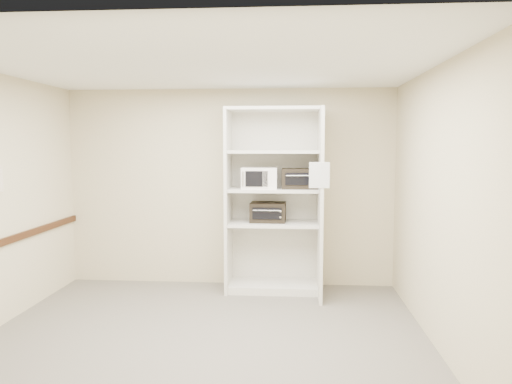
# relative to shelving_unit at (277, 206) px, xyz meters

# --- Properties ---
(floor) EXTENTS (4.50, 4.00, 0.01)m
(floor) POSITION_rel_shelving_unit_xyz_m (-0.67, -1.70, -1.13)
(floor) COLOR #5E5950
(floor) RESTS_ON ground
(ceiling) EXTENTS (4.50, 4.00, 0.01)m
(ceiling) POSITION_rel_shelving_unit_xyz_m (-0.67, -1.70, 1.57)
(ceiling) COLOR white
(wall_back) EXTENTS (4.50, 0.02, 2.70)m
(wall_back) POSITION_rel_shelving_unit_xyz_m (-0.67, 0.30, 0.22)
(wall_back) COLOR beige
(wall_back) RESTS_ON ground
(wall_front) EXTENTS (4.50, 0.02, 2.70)m
(wall_front) POSITION_rel_shelving_unit_xyz_m (-0.67, -3.70, 0.22)
(wall_front) COLOR beige
(wall_front) RESTS_ON ground
(wall_right) EXTENTS (0.02, 4.00, 2.70)m
(wall_right) POSITION_rel_shelving_unit_xyz_m (1.58, -1.70, 0.22)
(wall_right) COLOR beige
(wall_right) RESTS_ON ground
(shelving_unit) EXTENTS (1.24, 0.92, 2.42)m
(shelving_unit) POSITION_rel_shelving_unit_xyz_m (0.00, 0.00, 0.00)
(shelving_unit) COLOR silver
(shelving_unit) RESTS_ON floor
(microwave) EXTENTS (0.46, 0.35, 0.28)m
(microwave) POSITION_rel_shelving_unit_xyz_m (-0.23, -0.05, 0.38)
(microwave) COLOR white
(microwave) RESTS_ON shelving_unit
(toaster_oven_upper) EXTENTS (0.47, 0.36, 0.26)m
(toaster_oven_upper) POSITION_rel_shelving_unit_xyz_m (0.29, -0.01, 0.37)
(toaster_oven_upper) COLOR black
(toaster_oven_upper) RESTS_ON shelving_unit
(toaster_oven_lower) EXTENTS (0.48, 0.37, 0.26)m
(toaster_oven_lower) POSITION_rel_shelving_unit_xyz_m (-0.12, 0.03, -0.08)
(toaster_oven_lower) COLOR black
(toaster_oven_lower) RESTS_ON shelving_unit
(paper_sign) EXTENTS (0.24, 0.01, 0.30)m
(paper_sign) POSITION_rel_shelving_unit_xyz_m (0.52, -0.63, 0.45)
(paper_sign) COLOR white
(paper_sign) RESTS_ON shelving_unit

